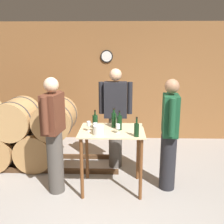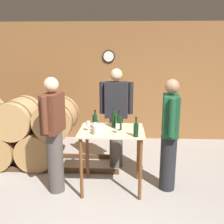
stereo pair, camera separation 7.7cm
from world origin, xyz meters
TOP-DOWN VIEW (x-y plane):
  - ground_plane at (0.00, 0.00)m, footprint 14.00×14.00m
  - back_wall at (-0.00, 2.78)m, footprint 8.40×0.08m
  - barrel_rack at (-1.83, 1.20)m, footprint 4.38×0.78m
  - tasting_table at (0.09, 0.43)m, footprint 0.96×0.73m
  - wine_bottle_far_left at (-0.17, 0.51)m, footprint 0.08×0.08m
  - wine_bottle_left at (0.11, 0.55)m, footprint 0.07×0.07m
  - wine_bottle_center at (0.12, 0.65)m, footprint 0.07×0.07m
  - wine_bottle_right at (0.20, 0.44)m, footprint 0.07×0.07m
  - wine_bottle_far_right at (0.44, 0.15)m, footprint 0.07×0.07m
  - wine_glass_near_left at (-0.25, 0.36)m, footprint 0.06×0.06m
  - wine_glass_near_center at (-0.17, 0.71)m, footprint 0.06×0.06m
  - wine_glass_near_right at (-0.15, 0.34)m, footprint 0.07×0.07m
  - wine_glass_far_side at (0.18, 0.28)m, footprint 0.06×0.06m
  - ice_bucket at (-0.09, 0.21)m, footprint 0.15×0.15m
  - person_host at (0.13, 1.21)m, footprint 0.59×0.24m
  - person_visitor_with_scarf at (0.95, 0.45)m, footprint 0.25×0.59m
  - person_visitor_bearded at (-0.75, 0.31)m, footprint 0.29×0.58m

SIDE VIEW (x-z plane):
  - ground_plane at x=0.00m, z-range 0.00..0.00m
  - barrel_rack at x=-1.83m, z-range -0.02..1.25m
  - tasting_table at x=0.09m, z-range 0.28..1.23m
  - person_visitor_with_scarf at x=0.95m, z-range 0.05..1.76m
  - person_visitor_bearded at x=-0.75m, z-range 0.05..1.80m
  - person_host at x=0.13m, z-range 0.06..1.85m
  - ice_bucket at x=-0.09m, z-range 0.95..1.08m
  - wine_glass_near_right at x=-0.15m, z-range 0.98..1.11m
  - wine_glass_far_side at x=0.18m, z-range 0.98..1.12m
  - wine_bottle_far_right at x=0.44m, z-range 0.92..1.20m
  - wine_bottle_center at x=0.12m, z-range 0.92..1.20m
  - wine_glass_near_center at x=-0.17m, z-range 0.99..1.13m
  - wine_glass_near_left at x=-0.25m, z-range 0.99..1.14m
  - wine_bottle_far_left at x=-0.17m, z-range 0.92..1.20m
  - wine_bottle_right at x=0.20m, z-range 0.93..1.21m
  - wine_bottle_left at x=0.11m, z-range 0.93..1.23m
  - back_wall at x=0.00m, z-range 0.00..2.70m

